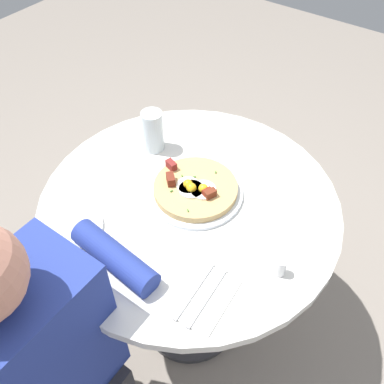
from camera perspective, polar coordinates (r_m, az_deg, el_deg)
ground_plane at (r=1.85m, az=-0.28°, el=-16.71°), size 6.00×6.00×0.00m
dining_table at (r=1.36m, az=-0.36°, el=-6.11°), size 0.88×0.88×0.75m
person_seated at (r=1.27m, az=-18.76°, el=-23.25°), size 0.52×0.30×1.14m
pizza_plate at (r=1.23m, az=0.40°, el=0.03°), size 0.28×0.28×0.01m
breakfast_pizza at (r=1.22m, az=0.34°, el=0.61°), size 0.25×0.25×0.05m
bread_plate at (r=1.19m, az=-15.68°, el=-4.67°), size 0.15×0.15×0.01m
napkin at (r=1.04m, az=1.19°, el=-13.87°), size 0.18×0.15×0.00m
fork at (r=1.04m, az=0.32°, el=-13.30°), size 0.18×0.02×0.00m
knife at (r=1.03m, az=2.08°, el=-14.21°), size 0.18×0.02×0.00m
water_glass at (r=1.34m, az=-5.39°, el=8.31°), size 0.07×0.07×0.14m
salt_shaker at (r=1.07m, az=12.05°, el=-10.03°), size 0.03×0.03×0.06m
pepper_shaker at (r=1.09m, az=-15.99°, el=-9.81°), size 0.03×0.03×0.05m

